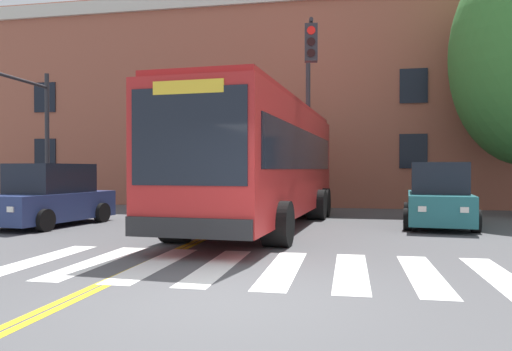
{
  "coord_description": "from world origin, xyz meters",
  "views": [
    {
      "loc": [
        1.61,
        -6.12,
        1.65
      ],
      "look_at": [
        -0.95,
        6.7,
        1.47
      ],
      "focal_mm": 35.0,
      "sensor_mm": 36.0,
      "label": 1
    }
  ],
  "objects_px": {
    "car_navy_near_lane": "(51,197)",
    "traffic_light_overhead": "(309,91)",
    "city_bus": "(264,160)",
    "car_teal_far_lane": "(438,197)",
    "traffic_light_far_corner": "(19,115)"
  },
  "relations": [
    {
      "from": "city_bus",
      "to": "traffic_light_overhead",
      "type": "relative_size",
      "value": 1.88
    },
    {
      "from": "city_bus",
      "to": "car_navy_near_lane",
      "type": "distance_m",
      "value": 6.29
    },
    {
      "from": "car_navy_near_lane",
      "to": "traffic_light_far_corner",
      "type": "bearing_deg",
      "value": 143.23
    },
    {
      "from": "traffic_light_overhead",
      "to": "traffic_light_far_corner",
      "type": "bearing_deg",
      "value": -174.66
    },
    {
      "from": "car_teal_far_lane",
      "to": "traffic_light_far_corner",
      "type": "height_order",
      "value": "traffic_light_far_corner"
    },
    {
      "from": "car_navy_near_lane",
      "to": "car_teal_far_lane",
      "type": "bearing_deg",
      "value": 10.11
    },
    {
      "from": "car_teal_far_lane",
      "to": "car_navy_near_lane",
      "type": "bearing_deg",
      "value": -169.89
    },
    {
      "from": "city_bus",
      "to": "traffic_light_overhead",
      "type": "height_order",
      "value": "traffic_light_overhead"
    },
    {
      "from": "car_teal_far_lane",
      "to": "traffic_light_overhead",
      "type": "height_order",
      "value": "traffic_light_overhead"
    },
    {
      "from": "car_navy_near_lane",
      "to": "traffic_light_overhead",
      "type": "distance_m",
      "value": 8.37
    },
    {
      "from": "car_teal_far_lane",
      "to": "traffic_light_overhead",
      "type": "xyz_separation_m",
      "value": [
        -3.75,
        0.67,
        3.24
      ]
    },
    {
      "from": "car_navy_near_lane",
      "to": "traffic_light_overhead",
      "type": "height_order",
      "value": "traffic_light_overhead"
    },
    {
      "from": "traffic_light_far_corner",
      "to": "car_navy_near_lane",
      "type": "bearing_deg",
      "value": -36.77
    },
    {
      "from": "traffic_light_far_corner",
      "to": "traffic_light_overhead",
      "type": "bearing_deg",
      "value": 5.34
    },
    {
      "from": "city_bus",
      "to": "car_teal_far_lane",
      "type": "height_order",
      "value": "city_bus"
    }
  ]
}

